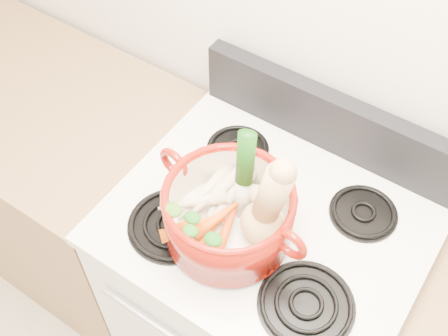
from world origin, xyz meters
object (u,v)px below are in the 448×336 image
Objects in this scene: stove_body at (260,301)px; dutch_oven at (229,214)px; leek at (243,175)px; squash at (264,202)px.

stove_body is 3.00× the size of dutch_oven.
leek is (0.00, 0.05, 0.09)m from dutch_oven.
leek is (-0.06, -0.05, 0.68)m from stove_body.
leek is (-0.08, 0.03, 0.00)m from squash.
leek reaches higher than stove_body.
stove_body is at bearing 120.53° from squash.
dutch_oven reaches higher than stove_body.
stove_body is at bearing 23.20° from leek.
squash is at bearing -76.91° from stove_body.
squash is (0.08, 0.02, 0.09)m from dutch_oven.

